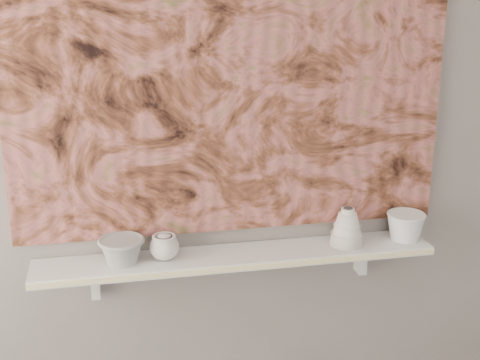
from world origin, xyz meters
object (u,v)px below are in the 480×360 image
object	(u,v)px
cup_cream	(164,247)
painting	(231,75)
bowl_grey	(122,250)
shelf	(236,257)
bowl_white	(405,226)
bell_vessel	(347,226)

from	to	relation	value
cup_cream	painting	bearing A→B (deg)	17.85
bowl_grey	shelf	bearing A→B (deg)	0.00
shelf	bowl_white	size ratio (longest dim) A/B	9.92
cup_cream	bowl_white	bearing A→B (deg)	0.00
bowl_grey	bell_vessel	bearing A→B (deg)	0.00
shelf	painting	world-z (taller)	painting
shelf	painting	bearing A→B (deg)	90.00
bell_vessel	bowl_white	world-z (taller)	bell_vessel
cup_cream	bell_vessel	world-z (taller)	bell_vessel
cup_cream	bell_vessel	xyz separation A→B (m)	(0.65, 0.00, 0.02)
painting	cup_cream	size ratio (longest dim) A/B	15.02
painting	bell_vessel	bearing A→B (deg)	-11.28
cup_cream	bowl_white	world-z (taller)	bowl_white
painting	bowl_white	distance (m)	0.84
painting	bell_vessel	xyz separation A→B (m)	(0.40, -0.08, -0.54)
painting	cup_cream	bearing A→B (deg)	-162.15
shelf	bowl_white	distance (m)	0.63
shelf	painting	distance (m)	0.63
cup_cream	bell_vessel	bearing A→B (deg)	0.00
bell_vessel	cup_cream	bearing A→B (deg)	180.00
shelf	cup_cream	size ratio (longest dim) A/B	14.02
painting	cup_cream	distance (m)	0.62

